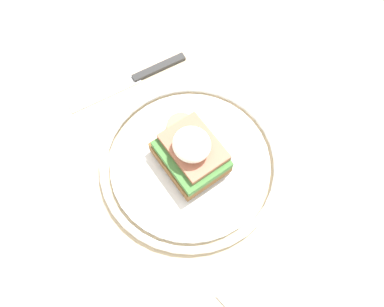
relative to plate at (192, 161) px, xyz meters
The scene contains 6 objects.
ground_plane 0.78m from the plate, behind, with size 6.00×6.00×0.00m, color #9E9993.
dining_table 0.12m from the plate, behind, with size 1.10×0.89×0.77m.
plate is the anchor object (origin of this frame).
sandwich 0.04m from the plate, 123.81° to the left, with size 0.12×0.08×0.07m.
fork 0.16m from the plate, behind, with size 0.04×0.15×0.00m.
knife 0.17m from the plate, ahead, with size 0.04×0.19×0.01m.
Camera 1 is at (-0.14, 0.11, 1.26)m, focal length 35.00 mm.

